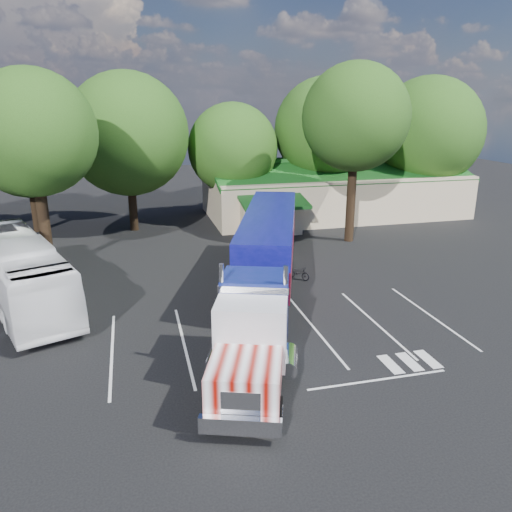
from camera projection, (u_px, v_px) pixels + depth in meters
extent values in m
plane|color=black|center=(227.00, 291.00, 29.22)|extent=(120.00, 120.00, 0.00)
cube|color=#BBAA8B|center=(333.00, 194.00, 48.54)|extent=(24.00, 11.00, 4.00)
cube|color=#164F19|center=(344.00, 171.00, 45.57)|extent=(24.20, 6.25, 2.10)
cube|color=#164F19|center=(325.00, 165.00, 50.01)|extent=(24.20, 6.25, 2.10)
cube|color=#BBAA8B|center=(270.00, 217.00, 41.58)|extent=(5.00, 2.50, 2.80)
cube|color=#164F19|center=(274.00, 202.00, 39.92)|extent=(5.40, 3.19, 0.80)
cylinder|color=black|center=(35.00, 208.00, 42.05)|extent=(0.70, 0.70, 4.00)
sphere|color=#204513|center=(27.00, 146.00, 40.51)|extent=(8.40, 8.40, 8.40)
cylinder|color=black|center=(133.00, 205.00, 42.39)|extent=(0.70, 0.70, 4.30)
sphere|color=#204513|center=(127.00, 134.00, 40.62)|extent=(10.00, 10.00, 10.00)
cylinder|color=black|center=(233.00, 201.00, 45.80)|extent=(0.70, 0.70, 3.60)
sphere|color=#204513|center=(233.00, 148.00, 44.36)|extent=(8.00, 8.00, 8.00)
cylinder|color=black|center=(323.00, 191.00, 48.23)|extent=(0.70, 0.70, 4.50)
sphere|color=#204513|center=(326.00, 129.00, 46.48)|extent=(9.60, 9.60, 9.60)
cylinder|color=black|center=(422.00, 192.00, 49.54)|extent=(0.70, 0.70, 3.90)
sphere|color=#204513|center=(428.00, 132.00, 47.79)|extent=(10.40, 10.40, 10.40)
cylinder|color=black|center=(45.00, 228.00, 31.42)|extent=(0.70, 0.70, 6.00)
sphere|color=#204513|center=(32.00, 133.00, 29.67)|extent=(7.60, 7.60, 7.60)
cylinder|color=black|center=(351.00, 200.00, 38.79)|extent=(0.70, 0.70, 6.50)
sphere|color=#204513|center=(356.00, 117.00, 36.92)|extent=(8.00, 8.00, 8.00)
cube|color=black|center=(252.00, 360.00, 19.85)|extent=(3.51, 7.51, 0.27)
cube|color=white|center=(240.00, 426.00, 16.03)|extent=(2.64, 1.14, 0.59)
cube|color=white|center=(241.00, 405.00, 16.04)|extent=(1.27, 0.55, 0.97)
cube|color=white|center=(245.00, 378.00, 17.16)|extent=(3.20, 3.27, 1.24)
cube|color=silver|center=(251.00, 333.00, 19.02)|extent=(3.12, 2.52, 2.49)
cube|color=black|center=(249.00, 328.00, 18.19)|extent=(2.38, 0.90, 1.08)
cube|color=white|center=(253.00, 290.00, 19.47)|extent=(2.69, 1.02, 0.27)
cube|color=navy|center=(255.00, 308.00, 20.81)|extent=(3.26, 2.93, 2.92)
cylinder|color=white|center=(222.00, 308.00, 19.87)|extent=(0.25, 0.25, 3.68)
cylinder|color=white|center=(285.00, 310.00, 19.66)|extent=(0.25, 0.25, 3.68)
cylinder|color=white|center=(216.00, 357.00, 20.08)|extent=(1.24, 1.87, 0.71)
cylinder|color=white|center=(289.00, 361.00, 19.83)|extent=(1.24, 1.87, 0.71)
cube|color=white|center=(269.00, 247.00, 29.78)|extent=(7.20, 14.00, 1.62)
cube|color=#090D5D|center=(269.00, 223.00, 29.34)|extent=(7.20, 14.00, 1.30)
cube|color=black|center=(273.00, 248.00, 34.52)|extent=(2.47, 4.00, 0.38)
cube|color=black|center=(247.00, 310.00, 24.76)|extent=(0.17, 0.17, 1.51)
cube|color=black|center=(277.00, 311.00, 24.64)|extent=(0.17, 0.17, 1.51)
cube|color=white|center=(275.00, 244.00, 37.01)|extent=(2.49, 0.97, 0.13)
cylinder|color=black|center=(210.00, 410.00, 17.03)|extent=(0.75, 1.25, 1.19)
cylinder|color=black|center=(277.00, 414.00, 16.84)|extent=(0.75, 1.25, 1.19)
cylinder|color=black|center=(230.00, 343.00, 21.76)|extent=(0.75, 1.25, 1.19)
cylinder|color=black|center=(282.00, 345.00, 21.57)|extent=(0.75, 1.25, 1.19)
cylinder|color=black|center=(234.00, 331.00, 22.89)|extent=(0.75, 1.25, 1.19)
cylinder|color=black|center=(283.00, 333.00, 22.70)|extent=(0.75, 1.25, 1.19)
cylinder|color=black|center=(256.00, 256.00, 33.89)|extent=(0.75, 1.25, 1.19)
cylinder|color=black|center=(289.00, 257.00, 33.70)|extent=(0.75, 1.25, 1.19)
cylinder|color=black|center=(257.00, 250.00, 35.12)|extent=(0.75, 1.25, 1.19)
cylinder|color=black|center=(290.00, 251.00, 34.93)|extent=(0.75, 1.25, 1.19)
imported|color=black|center=(284.00, 316.00, 23.78)|extent=(0.56, 0.71, 1.73)
imported|color=black|center=(298.00, 273.00, 31.12)|extent=(1.42, 1.56, 0.83)
imported|color=white|center=(20.00, 272.00, 26.94)|extent=(7.63, 13.51, 3.70)
imported|color=#9DA1A5|center=(264.00, 220.00, 43.32)|extent=(4.99, 2.68, 1.56)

